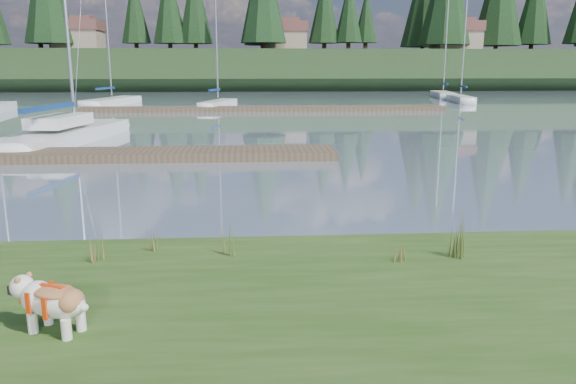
{
  "coord_description": "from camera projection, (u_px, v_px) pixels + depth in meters",
  "views": [
    {
      "loc": [
        1.04,
        -10.53,
        3.14
      ],
      "look_at": [
        1.72,
        -0.5,
        0.88
      ],
      "focal_mm": 35.0,
      "sensor_mm": 36.0,
      "label": 1
    }
  ],
  "objects": [
    {
      "name": "weed_1",
      "position": [
        228.0,
        242.0,
        8.46
      ],
      "size": [
        0.17,
        0.14,
        0.49
      ],
      "color": "#475B23",
      "rests_on": "bank"
    },
    {
      "name": "weed_4",
      "position": [
        397.0,
        250.0,
        8.2
      ],
      "size": [
        0.17,
        0.14,
        0.4
      ],
      "color": "#475B23",
      "rests_on": "bank"
    },
    {
      "name": "sailboat_bg_1",
      "position": [
        116.0,
        100.0,
        46.99
      ],
      "size": [
        3.57,
        9.24,
        13.4
      ],
      "rotation": [
        0.0,
        0.0,
        1.37
      ],
      "color": "white",
      "rests_on": "ground"
    },
    {
      "name": "dock_far",
      "position": [
        263.0,
        109.0,
        40.18
      ],
      "size": [
        26.0,
        2.2,
        0.3
      ],
      "primitive_type": "cube",
      "color": "#4C3D2C",
      "rests_on": "ground"
    },
    {
      "name": "dock_near",
      "position": [
        104.0,
        155.0,
        19.34
      ],
      "size": [
        16.0,
        2.0,
        0.3
      ],
      "primitive_type": "cube",
      "color": "#4C3D2C",
      "rests_on": "ground"
    },
    {
      "name": "weed_5",
      "position": [
        452.0,
        242.0,
        8.41
      ],
      "size": [
        0.17,
        0.14,
        0.53
      ],
      "color": "#475B23",
      "rests_on": "bank"
    },
    {
      "name": "conifer_5",
      "position": [
        349.0,
        9.0,
        77.63
      ],
      "size": [
        3.96,
        3.96,
        10.35
      ],
      "color": "#382619",
      "rests_on": "ridge"
    },
    {
      "name": "house_2",
      "position": [
        456.0,
        36.0,
        78.42
      ],
      "size": [
        6.3,
        5.3,
        4.65
      ],
      "color": "gray",
      "rests_on": "ridge"
    },
    {
      "name": "sailboat_bg_2",
      "position": [
        220.0,
        103.0,
        43.43
      ],
      "size": [
        2.97,
        6.72,
        10.08
      ],
      "rotation": [
        0.0,
        0.0,
        1.31
      ],
      "color": "white",
      "rests_on": "ground"
    },
    {
      "name": "weed_0",
      "position": [
        154.0,
        238.0,
        8.61
      ],
      "size": [
        0.17,
        0.14,
        0.5
      ],
      "color": "#475B23",
      "rests_on": "bank"
    },
    {
      "name": "ridge",
      "position": [
        242.0,
        71.0,
        81.38
      ],
      "size": [
        200.0,
        20.0,
        5.0
      ],
      "primitive_type": "cube",
      "color": "black",
      "rests_on": "ground"
    },
    {
      "name": "sailboat_main",
      "position": [
        75.0,
        130.0,
        24.35
      ],
      "size": [
        3.53,
        10.37,
        14.51
      ],
      "rotation": [
        0.0,
        0.0,
        1.42
      ],
      "color": "white",
      "rests_on": "ground"
    },
    {
      "name": "bulldog",
      "position": [
        53.0,
        299.0,
        5.98
      ],
      "size": [
        0.99,
        0.67,
        0.58
      ],
      "rotation": [
        0.0,
        0.0,
        2.73
      ],
      "color": "silver",
      "rests_on": "bank"
    },
    {
      "name": "mud_lip",
      "position": [
        189.0,
        256.0,
        9.3
      ],
      "size": [
        60.0,
        0.5,
        0.14
      ],
      "primitive_type": "cube",
      "color": "#33281C",
      "rests_on": "ground"
    },
    {
      "name": "house_0",
      "position": [
        78.0,
        35.0,
        75.95
      ],
      "size": [
        6.3,
        5.3,
        4.65
      ],
      "color": "gray",
      "rests_on": "ridge"
    },
    {
      "name": "weed_2",
      "position": [
        460.0,
        237.0,
        8.31
      ],
      "size": [
        0.17,
        0.14,
        0.75
      ],
      "color": "#475B23",
      "rests_on": "bank"
    },
    {
      "name": "weed_3",
      "position": [
        95.0,
        247.0,
        8.14
      ],
      "size": [
        0.17,
        0.14,
        0.54
      ],
      "color": "#475B23",
      "rests_on": "bank"
    },
    {
      "name": "conifer_7",
      "position": [
        535.0,
        1.0,
        80.09
      ],
      "size": [
        5.28,
        5.28,
        13.2
      ],
      "color": "#382619",
      "rests_on": "ridge"
    },
    {
      "name": "sailboat_bg_4",
      "position": [
        459.0,
        98.0,
        50.38
      ],
      "size": [
        2.3,
        6.95,
        10.19
      ],
      "rotation": [
        0.0,
        0.0,
        1.43
      ],
      "color": "white",
      "rests_on": "ground"
    },
    {
      "name": "sailboat_bg_5",
      "position": [
        442.0,
        94.0,
        57.93
      ],
      "size": [
        3.06,
        8.35,
        11.69
      ],
      "rotation": [
        0.0,
        0.0,
        1.39
      ],
      "color": "white",
      "rests_on": "ground"
    },
    {
      "name": "conifer_3",
      "position": [
        168.0,
        3.0,
        77.72
      ],
      "size": [
        4.84,
        4.84,
        12.25
      ],
      "color": "#382619",
      "rests_on": "ridge"
    },
    {
      "name": "ground",
      "position": [
        235.0,
        111.0,
        40.08
      ],
      "size": [
        200.0,
        200.0,
        0.0
      ],
      "primitive_type": "plane",
      "color": "#7D8EA3",
      "rests_on": "ground"
    },
    {
      "name": "house_1",
      "position": [
        284.0,
        36.0,
        78.78
      ],
      "size": [
        6.3,
        5.3,
        4.65
      ],
      "color": "gray",
      "rests_on": "ridge"
    }
  ]
}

